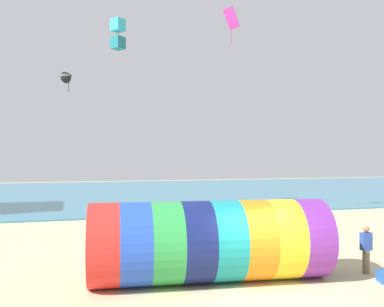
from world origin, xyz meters
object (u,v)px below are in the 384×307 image
object	(u,v)px
kite_black_delta	(69,76)
cooler_box	(384,277)
giant_inflatable_tube	(210,241)
kite_cyan_box	(118,34)
kite_handler	(366,249)
kite_magenta_diamond	(231,19)

from	to	relation	value
kite_black_delta	cooler_box	size ratio (longest dim) A/B	2.60
giant_inflatable_tube	kite_cyan_box	size ratio (longest dim) A/B	4.91
kite_handler	cooler_box	distance (m)	1.23
kite_cyan_box	kite_handler	bearing A→B (deg)	-50.33
kite_handler	cooler_box	bearing A→B (deg)	-97.85
giant_inflatable_tube	kite_cyan_box	distance (m)	12.27
kite_black_delta	cooler_box	world-z (taller)	kite_black_delta
giant_inflatable_tube	kite_magenta_diamond	xyz separation A→B (m)	(5.68, 12.67, 11.56)
kite_cyan_box	kite_magenta_diamond	bearing A→B (deg)	29.32
kite_cyan_box	cooler_box	world-z (taller)	kite_cyan_box
kite_magenta_diamond	cooler_box	world-z (taller)	kite_magenta_diamond
kite_magenta_diamond	kite_cyan_box	size ratio (longest dim) A/B	1.40
giant_inflatable_tube	kite_handler	size ratio (longest dim) A/B	4.80
kite_cyan_box	cooler_box	size ratio (longest dim) A/B	3.04
kite_magenta_diamond	kite_cyan_box	distance (m)	9.25
kite_handler	kite_magenta_diamond	distance (m)	17.89
giant_inflatable_tube	cooler_box	size ratio (longest dim) A/B	14.95
giant_inflatable_tube	kite_magenta_diamond	bearing A→B (deg)	65.87
kite_black_delta	kite_magenta_diamond	distance (m)	10.86
kite_handler	kite_black_delta	world-z (taller)	kite_black_delta
cooler_box	kite_magenta_diamond	bearing A→B (deg)	88.31
giant_inflatable_tube	cooler_box	world-z (taller)	giant_inflatable_tube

